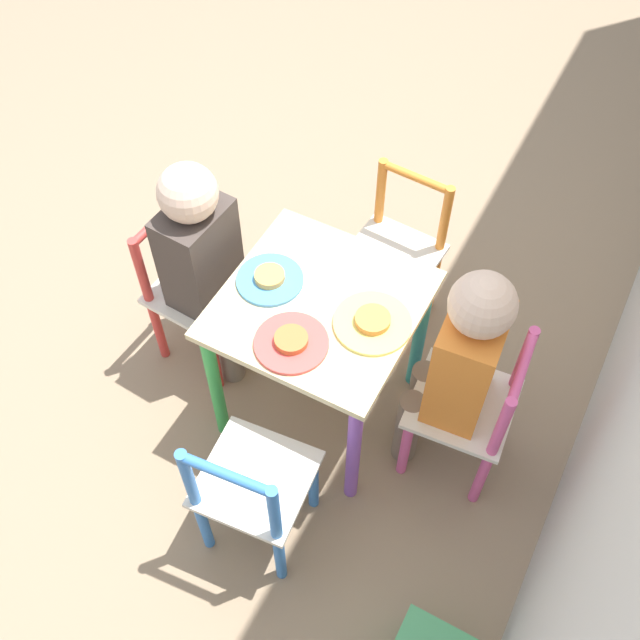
{
  "coord_description": "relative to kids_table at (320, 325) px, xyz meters",
  "views": [
    {
      "loc": [
        1.0,
        0.54,
        1.96
      ],
      "look_at": [
        0.0,
        0.0,
        0.42
      ],
      "focal_mm": 42.0,
      "sensor_mm": 36.0,
      "label": 1
    }
  ],
  "objects": [
    {
      "name": "plate_back",
      "position": [
        0.0,
        0.14,
        0.1
      ],
      "size": [
        0.19,
        0.19,
        0.03
      ],
      "color": "#EADB66",
      "rests_on": "kids_table"
    },
    {
      "name": "chair_orange",
      "position": [
        -0.43,
        0.03,
        -0.14
      ],
      "size": [
        0.28,
        0.28,
        0.53
      ],
      "rotation": [
        0.0,
        0.0,
        1.5
      ],
      "color": "silver",
      "rests_on": "ground_plane"
    },
    {
      "name": "child_back",
      "position": [
        -0.03,
        0.36,
        0.05
      ],
      "size": [
        0.21,
        0.22,
        0.76
      ],
      "rotation": [
        0.0,
        0.0,
        0.08
      ],
      "color": "#7A6B5B",
      "rests_on": "ground_plane"
    },
    {
      "name": "ground_plane",
      "position": [
        0.0,
        0.0,
        -0.4
      ],
      "size": [
        6.0,
        6.0,
        0.0
      ],
      "primitive_type": "plane",
      "color": "#8C755B"
    },
    {
      "name": "chair_blue",
      "position": [
        0.42,
        0.04,
        -0.14
      ],
      "size": [
        0.28,
        0.28,
        0.53
      ],
      "rotation": [
        0.0,
        0.0,
        -1.48
      ],
      "color": "silver",
      "rests_on": "ground_plane"
    },
    {
      "name": "chair_pink",
      "position": [
        -0.03,
        0.43,
        -0.14
      ],
      "size": [
        0.28,
        0.28,
        0.53
      ],
      "rotation": [
        0.0,
        0.0,
        0.08
      ],
      "color": "silver",
      "rests_on": "ground_plane"
    },
    {
      "name": "chair_red",
      "position": [
        -0.03,
        -0.43,
        -0.14
      ],
      "size": [
        0.28,
        0.28,
        0.53
      ],
      "rotation": [
        0.0,
        0.0,
        -3.21
      ],
      "color": "silver",
      "rests_on": "ground_plane"
    },
    {
      "name": "kids_table",
      "position": [
        0.0,
        0.0,
        0.0
      ],
      "size": [
        0.48,
        0.48,
        0.5
      ],
      "color": "beige",
      "rests_on": "ground_plane"
    },
    {
      "name": "plate_right",
      "position": [
        0.14,
        0.0,
        0.1
      ],
      "size": [
        0.18,
        0.18,
        0.03
      ],
      "color": "#E54C47",
      "rests_on": "kids_table"
    },
    {
      "name": "child_front",
      "position": [
        -0.02,
        -0.36,
        0.04
      ],
      "size": [
        0.21,
        0.22,
        0.75
      ],
      "rotation": [
        0.0,
        0.0,
        -3.21
      ],
      "color": "#7A6B5B",
      "rests_on": "ground_plane"
    },
    {
      "name": "plate_front",
      "position": [
        -0.0,
        -0.14,
        0.1
      ],
      "size": [
        0.17,
        0.17,
        0.03
      ],
      "color": "#4C9EE0",
      "rests_on": "kids_table"
    }
  ]
}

